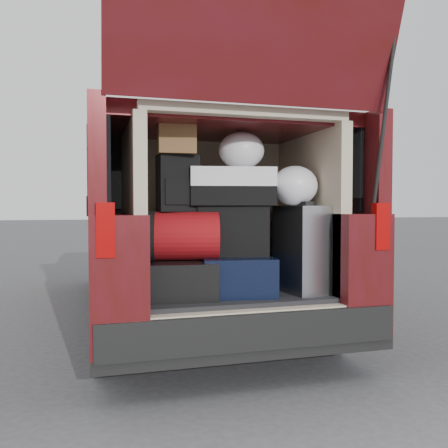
{
  "coord_description": "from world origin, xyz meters",
  "views": [
    {
      "loc": [
        -0.94,
        -2.98,
        1.15
      ],
      "look_at": [
        -0.04,
        0.2,
        1.03
      ],
      "focal_mm": 38.0,
      "sensor_mm": 36.0,
      "label": 1
    }
  ],
  "objects_px": {
    "navy_hardshell": "(235,274)",
    "twotone_duffel": "(232,187)",
    "black_hardshell": "(181,277)",
    "black_soft_case": "(232,230)",
    "silver_roller": "(302,249)",
    "backpack": "(178,183)",
    "red_duffel": "(181,236)"
  },
  "relations": [
    {
      "from": "black_hardshell",
      "to": "twotone_duffel",
      "type": "height_order",
      "value": "twotone_duffel"
    },
    {
      "from": "black_hardshell",
      "to": "navy_hardshell",
      "type": "bearing_deg",
      "value": 5.61
    },
    {
      "from": "black_hardshell",
      "to": "backpack",
      "type": "distance_m",
      "value": 0.64
    },
    {
      "from": "navy_hardshell",
      "to": "black_soft_case",
      "type": "relative_size",
      "value": 1.22
    },
    {
      "from": "red_duffel",
      "to": "black_soft_case",
      "type": "bearing_deg",
      "value": 18.61
    },
    {
      "from": "black_soft_case",
      "to": "backpack",
      "type": "xyz_separation_m",
      "value": [
        -0.38,
        -0.0,
        0.32
      ]
    },
    {
      "from": "red_duffel",
      "to": "twotone_duffel",
      "type": "relative_size",
      "value": 0.87
    },
    {
      "from": "navy_hardshell",
      "to": "red_duffel",
      "type": "xyz_separation_m",
      "value": [
        -0.38,
        -0.02,
        0.27
      ]
    },
    {
      "from": "red_duffel",
      "to": "twotone_duffel",
      "type": "bearing_deg",
      "value": 15.05
    },
    {
      "from": "silver_roller",
      "to": "backpack",
      "type": "xyz_separation_m",
      "value": [
        -0.85,
        0.14,
        0.45
      ]
    },
    {
      "from": "black_hardshell",
      "to": "silver_roller",
      "type": "distance_m",
      "value": 0.86
    },
    {
      "from": "black_hardshell",
      "to": "black_soft_case",
      "type": "relative_size",
      "value": 1.23
    },
    {
      "from": "black_hardshell",
      "to": "navy_hardshell",
      "type": "xyz_separation_m",
      "value": [
        0.38,
        -0.01,
        0.01
      ]
    },
    {
      "from": "black_hardshell",
      "to": "black_soft_case",
      "type": "height_order",
      "value": "black_soft_case"
    },
    {
      "from": "navy_hardshell",
      "to": "backpack",
      "type": "xyz_separation_m",
      "value": [
        -0.4,
        0.03,
        0.63
      ]
    },
    {
      "from": "red_duffel",
      "to": "navy_hardshell",
      "type": "bearing_deg",
      "value": 13.35
    },
    {
      "from": "black_soft_case",
      "to": "backpack",
      "type": "height_order",
      "value": "backpack"
    },
    {
      "from": "black_hardshell",
      "to": "red_duffel",
      "type": "bearing_deg",
      "value": -86.71
    },
    {
      "from": "navy_hardshell",
      "to": "silver_roller",
      "type": "distance_m",
      "value": 0.5
    },
    {
      "from": "black_hardshell",
      "to": "red_duffel",
      "type": "xyz_separation_m",
      "value": [
        -0.0,
        -0.02,
        0.28
      ]
    },
    {
      "from": "black_soft_case",
      "to": "twotone_duffel",
      "type": "height_order",
      "value": "twotone_duffel"
    },
    {
      "from": "navy_hardshell",
      "to": "black_soft_case",
      "type": "xyz_separation_m",
      "value": [
        -0.01,
        0.03,
        0.3
      ]
    },
    {
      "from": "silver_roller",
      "to": "backpack",
      "type": "height_order",
      "value": "backpack"
    },
    {
      "from": "navy_hardshell",
      "to": "black_soft_case",
      "type": "height_order",
      "value": "black_soft_case"
    },
    {
      "from": "silver_roller",
      "to": "backpack",
      "type": "relative_size",
      "value": 1.58
    },
    {
      "from": "navy_hardshell",
      "to": "red_duffel",
      "type": "distance_m",
      "value": 0.47
    },
    {
      "from": "backpack",
      "to": "twotone_duffel",
      "type": "xyz_separation_m",
      "value": [
        0.38,
        -0.02,
        -0.02
      ]
    },
    {
      "from": "navy_hardshell",
      "to": "twotone_duffel",
      "type": "relative_size",
      "value": 1.02
    },
    {
      "from": "black_soft_case",
      "to": "twotone_duffel",
      "type": "xyz_separation_m",
      "value": [
        -0.01,
        -0.02,
        0.3
      ]
    },
    {
      "from": "black_hardshell",
      "to": "red_duffel",
      "type": "relative_size",
      "value": 1.2
    },
    {
      "from": "black_hardshell",
      "to": "twotone_duffel",
      "type": "xyz_separation_m",
      "value": [
        0.36,
        0.0,
        0.62
      ]
    },
    {
      "from": "silver_roller",
      "to": "black_soft_case",
      "type": "relative_size",
      "value": 1.24
    }
  ]
}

